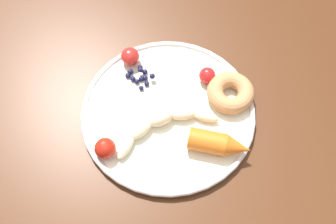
{
  "coord_description": "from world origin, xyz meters",
  "views": [
    {
      "loc": [
        -0.23,
        -0.35,
        1.48
      ],
      "look_at": [
        -0.01,
        -0.04,
        0.75
      ],
      "focal_mm": 44.53,
      "sensor_mm": 36.0,
      "label": 1
    }
  ],
  "objects_px": {
    "tomato_mid": "(131,56)",
    "tomato_far": "(207,75)",
    "carrot_orange": "(219,144)",
    "tomato_near": "(105,148)",
    "banana": "(163,123)",
    "donut": "(230,93)",
    "blueberry_pile": "(140,76)",
    "dining_table": "(161,118)",
    "plate": "(168,113)"
  },
  "relations": [
    {
      "from": "tomato_mid",
      "to": "plate",
      "type": "bearing_deg",
      "value": -93.41
    },
    {
      "from": "tomato_far",
      "to": "plate",
      "type": "bearing_deg",
      "value": -172.49
    },
    {
      "from": "tomato_near",
      "to": "tomato_mid",
      "type": "distance_m",
      "value": 0.21
    },
    {
      "from": "donut",
      "to": "tomato_mid",
      "type": "distance_m",
      "value": 0.22
    },
    {
      "from": "donut",
      "to": "blueberry_pile",
      "type": "relative_size",
      "value": 1.67
    },
    {
      "from": "dining_table",
      "to": "blueberry_pile",
      "type": "height_order",
      "value": "blueberry_pile"
    },
    {
      "from": "banana",
      "to": "carrot_orange",
      "type": "bearing_deg",
      "value": -59.76
    },
    {
      "from": "plate",
      "to": "tomato_mid",
      "type": "bearing_deg",
      "value": 86.59
    },
    {
      "from": "blueberry_pile",
      "to": "carrot_orange",
      "type": "bearing_deg",
      "value": -81.63
    },
    {
      "from": "banana",
      "to": "tomato_near",
      "type": "relative_size",
      "value": 5.27
    },
    {
      "from": "tomato_mid",
      "to": "tomato_far",
      "type": "xyz_separation_m",
      "value": [
        0.1,
        -0.13,
        -0.0
      ]
    },
    {
      "from": "tomato_far",
      "to": "dining_table",
      "type": "bearing_deg",
      "value": 168.07
    },
    {
      "from": "carrot_orange",
      "to": "blueberry_pile",
      "type": "height_order",
      "value": "carrot_orange"
    },
    {
      "from": "banana",
      "to": "carrot_orange",
      "type": "xyz_separation_m",
      "value": [
        0.06,
        -0.1,
        0.01
      ]
    },
    {
      "from": "donut",
      "to": "tomato_near",
      "type": "xyz_separation_m",
      "value": [
        -0.26,
        0.04,
        0.0
      ]
    },
    {
      "from": "dining_table",
      "to": "donut",
      "type": "xyz_separation_m",
      "value": [
        0.11,
        -0.08,
        0.11
      ]
    },
    {
      "from": "plate",
      "to": "tomato_near",
      "type": "height_order",
      "value": "tomato_near"
    },
    {
      "from": "dining_table",
      "to": "tomato_far",
      "type": "bearing_deg",
      "value": -11.93
    },
    {
      "from": "banana",
      "to": "donut",
      "type": "height_order",
      "value": "donut"
    },
    {
      "from": "donut",
      "to": "dining_table",
      "type": "bearing_deg",
      "value": 144.75
    },
    {
      "from": "banana",
      "to": "plate",
      "type": "bearing_deg",
      "value": 35.91
    },
    {
      "from": "donut",
      "to": "tomato_mid",
      "type": "xyz_separation_m",
      "value": [
        -0.11,
        0.19,
        0.0
      ]
    },
    {
      "from": "donut",
      "to": "tomato_near",
      "type": "distance_m",
      "value": 0.27
    },
    {
      "from": "carrot_orange",
      "to": "tomato_near",
      "type": "bearing_deg",
      "value": 146.36
    },
    {
      "from": "banana",
      "to": "blueberry_pile",
      "type": "relative_size",
      "value": 3.76
    },
    {
      "from": "plate",
      "to": "tomato_far",
      "type": "xyz_separation_m",
      "value": [
        0.11,
        0.01,
        0.02
      ]
    },
    {
      "from": "tomato_mid",
      "to": "tomato_far",
      "type": "relative_size",
      "value": 1.14
    },
    {
      "from": "tomato_far",
      "to": "blueberry_pile",
      "type": "bearing_deg",
      "value": 142.44
    },
    {
      "from": "tomato_near",
      "to": "donut",
      "type": "bearing_deg",
      "value": -9.13
    },
    {
      "from": "blueberry_pile",
      "to": "tomato_mid",
      "type": "xyz_separation_m",
      "value": [
        0.01,
        0.05,
        0.01
      ]
    },
    {
      "from": "plate",
      "to": "tomato_mid",
      "type": "relative_size",
      "value": 9.03
    },
    {
      "from": "carrot_orange",
      "to": "tomato_mid",
      "type": "height_order",
      "value": "carrot_orange"
    },
    {
      "from": "plate",
      "to": "banana",
      "type": "relative_size",
      "value": 1.63
    },
    {
      "from": "tomato_mid",
      "to": "tomato_far",
      "type": "height_order",
      "value": "tomato_mid"
    },
    {
      "from": "tomato_far",
      "to": "banana",
      "type": "bearing_deg",
      "value": -166.03
    },
    {
      "from": "dining_table",
      "to": "donut",
      "type": "bearing_deg",
      "value": -35.25
    },
    {
      "from": "banana",
      "to": "blueberry_pile",
      "type": "xyz_separation_m",
      "value": [
        0.03,
        0.12,
        -0.01
      ]
    },
    {
      "from": "plate",
      "to": "banana",
      "type": "bearing_deg",
      "value": -144.09
    },
    {
      "from": "carrot_orange",
      "to": "banana",
      "type": "bearing_deg",
      "value": 120.24
    },
    {
      "from": "carrot_orange",
      "to": "tomato_near",
      "type": "height_order",
      "value": "carrot_orange"
    },
    {
      "from": "tomato_mid",
      "to": "carrot_orange",
      "type": "bearing_deg",
      "value": -85.02
    },
    {
      "from": "blueberry_pile",
      "to": "tomato_near",
      "type": "relative_size",
      "value": 1.4
    },
    {
      "from": "tomato_far",
      "to": "tomato_near",
      "type": "bearing_deg",
      "value": -176.27
    },
    {
      "from": "banana",
      "to": "donut",
      "type": "bearing_deg",
      "value": -9.77
    },
    {
      "from": "tomato_mid",
      "to": "dining_table",
      "type": "bearing_deg",
      "value": -90.9
    },
    {
      "from": "plate",
      "to": "blueberry_pile",
      "type": "xyz_separation_m",
      "value": [
        -0.0,
        0.1,
        0.01
      ]
    },
    {
      "from": "donut",
      "to": "tomato_near",
      "type": "bearing_deg",
      "value": 170.87
    },
    {
      "from": "tomato_near",
      "to": "tomato_far",
      "type": "relative_size",
      "value": 1.19
    },
    {
      "from": "donut",
      "to": "tomato_far",
      "type": "xyz_separation_m",
      "value": [
        -0.01,
        0.06,
        0.0
      ]
    },
    {
      "from": "donut",
      "to": "tomato_mid",
      "type": "height_order",
      "value": "tomato_mid"
    }
  ]
}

